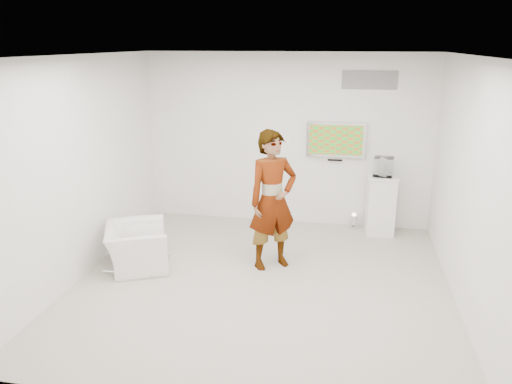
% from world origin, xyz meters
% --- Properties ---
extents(room, '(5.01, 5.01, 3.00)m').
position_xyz_m(room, '(0.00, 0.00, 1.50)').
color(room, '#B0AAA2').
rests_on(room, ground).
extents(tv, '(1.00, 0.08, 0.60)m').
position_xyz_m(tv, '(0.85, 2.45, 1.55)').
color(tv, silver).
rests_on(tv, room).
extents(logo_decal, '(0.90, 0.02, 0.30)m').
position_xyz_m(logo_decal, '(1.35, 2.49, 2.55)').
color(logo_decal, slate).
rests_on(logo_decal, room).
extents(person, '(0.88, 0.82, 2.01)m').
position_xyz_m(person, '(0.05, 0.58, 1.00)').
color(person, white).
rests_on(person, room).
extents(armchair, '(1.16, 1.22, 0.62)m').
position_xyz_m(armchair, '(-1.87, 0.17, 0.31)').
color(armchair, white).
rests_on(armchair, room).
extents(pedestal, '(0.53, 0.53, 1.02)m').
position_xyz_m(pedestal, '(1.65, 2.19, 0.51)').
color(pedestal, white).
rests_on(pedestal, room).
extents(floor_uplight, '(0.22, 0.22, 0.27)m').
position_xyz_m(floor_uplight, '(1.23, 2.34, 0.13)').
color(floor_uplight, silver).
rests_on(floor_uplight, room).
extents(vitrine, '(0.34, 0.34, 0.31)m').
position_xyz_m(vitrine, '(1.65, 2.19, 1.17)').
color(vitrine, white).
rests_on(vitrine, pedestal).
extents(console, '(0.12, 0.16, 0.22)m').
position_xyz_m(console, '(1.65, 2.19, 1.13)').
color(console, white).
rests_on(console, pedestal).
extents(wii_remote, '(0.14, 0.11, 0.04)m').
position_xyz_m(wii_remote, '(0.16, 0.84, 1.81)').
color(wii_remote, white).
rests_on(wii_remote, person).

